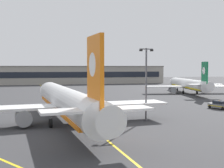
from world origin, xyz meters
TOP-DOWN VIEW (x-y plane):
  - ground_plane at (0.00, 0.00)m, footprint 400.00×400.00m
  - taxiway_centreline at (0.00, 30.00)m, footprint 11.75×179.65m
  - airliner_foreground at (-1.76, 10.58)m, footprint 32.31×41.52m
  - airliner_background at (40.76, 53.62)m, footprint 27.61×35.30m
  - apron_lamp_post at (10.85, 10.97)m, footprint 2.24×0.90m
  - service_car_nearest at (29.87, 20.00)m, footprint 3.19×4.57m
  - terminal_building at (-4.61, 118.40)m, footprint 124.24×12.40m

SIDE VIEW (x-z plane):
  - ground_plane at x=0.00m, z-range 0.00..0.00m
  - taxiway_centreline at x=0.00m, z-range 0.00..0.01m
  - service_car_nearest at x=29.87m, z-range -0.13..1.66m
  - airliner_background at x=40.76m, z-range -2.10..7.85m
  - airliner_foreground at x=-1.76m, z-range -2.46..9.19m
  - terminal_building at x=-4.61m, z-range 0.01..8.99m
  - apron_lamp_post at x=10.85m, z-range 0.29..11.79m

